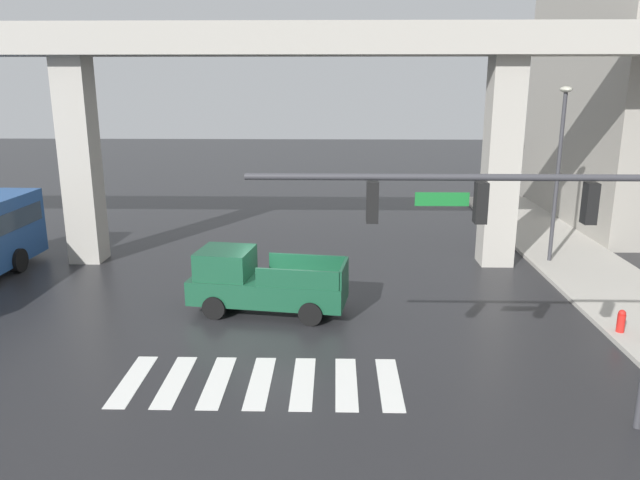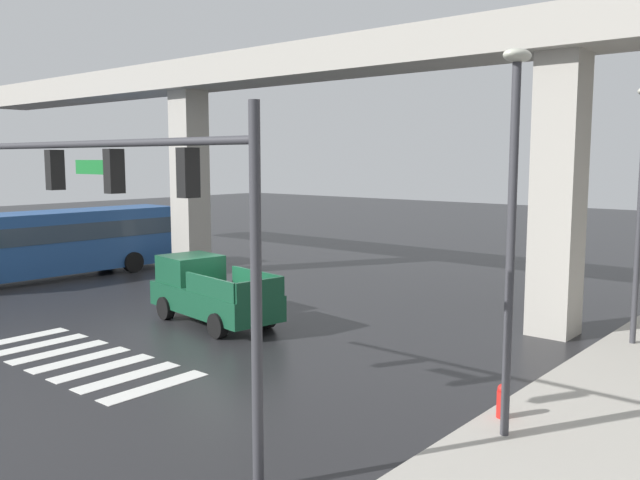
{
  "view_description": "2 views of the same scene",
  "coord_description": "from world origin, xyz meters",
  "px_view_note": "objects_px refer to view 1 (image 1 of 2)",
  "views": [
    {
      "loc": [
        1.89,
        -19.13,
        7.52
      ],
      "look_at": [
        1.3,
        4.04,
        1.41
      ],
      "focal_mm": 34.4,
      "sensor_mm": 36.0,
      "label": 1
    },
    {
      "loc": [
        16.03,
        -14.01,
        5.31
      ],
      "look_at": [
        0.21,
        4.67,
        2.34
      ],
      "focal_mm": 37.57,
      "sensor_mm": 36.0,
      "label": 2
    }
  ],
  "objects_px": {
    "street_lamp_mid_block": "(560,155)",
    "fire_hydrant": "(621,323)",
    "street_lamp_far_north": "(496,133)",
    "traffic_signal_mast": "(535,228)",
    "pickup_truck": "(260,283)"
  },
  "relations": [
    {
      "from": "pickup_truck",
      "to": "street_lamp_far_north",
      "type": "bearing_deg",
      "value": 53.79
    },
    {
      "from": "street_lamp_far_north",
      "to": "fire_hydrant",
      "type": "relative_size",
      "value": 8.52
    },
    {
      "from": "street_lamp_mid_block",
      "to": "fire_hydrant",
      "type": "height_order",
      "value": "street_lamp_mid_block"
    },
    {
      "from": "traffic_signal_mast",
      "to": "street_lamp_mid_block",
      "type": "relative_size",
      "value": 1.2
    },
    {
      "from": "street_lamp_mid_block",
      "to": "street_lamp_far_north",
      "type": "bearing_deg",
      "value": 90.0
    },
    {
      "from": "street_lamp_far_north",
      "to": "fire_hydrant",
      "type": "xyz_separation_m",
      "value": [
        -0.4,
        -17.49,
        -4.13
      ]
    },
    {
      "from": "fire_hydrant",
      "to": "street_lamp_mid_block",
      "type": "bearing_deg",
      "value": 86.95
    },
    {
      "from": "traffic_signal_mast",
      "to": "street_lamp_far_north",
      "type": "bearing_deg",
      "value": 77.72
    },
    {
      "from": "traffic_signal_mast",
      "to": "street_lamp_mid_block",
      "type": "distance_m",
      "value": 13.47
    },
    {
      "from": "traffic_signal_mast",
      "to": "street_lamp_far_north",
      "type": "relative_size",
      "value": 1.2
    },
    {
      "from": "street_lamp_mid_block",
      "to": "fire_hydrant",
      "type": "xyz_separation_m",
      "value": [
        -0.4,
        -7.51,
        -4.13
      ]
    },
    {
      "from": "street_lamp_mid_block",
      "to": "fire_hydrant",
      "type": "relative_size",
      "value": 8.52
    },
    {
      "from": "fire_hydrant",
      "to": "street_lamp_far_north",
      "type": "bearing_deg",
      "value": 88.69
    },
    {
      "from": "traffic_signal_mast",
      "to": "fire_hydrant",
      "type": "height_order",
      "value": "traffic_signal_mast"
    },
    {
      "from": "traffic_signal_mast",
      "to": "street_lamp_mid_block",
      "type": "bearing_deg",
      "value": 68.66
    }
  ]
}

